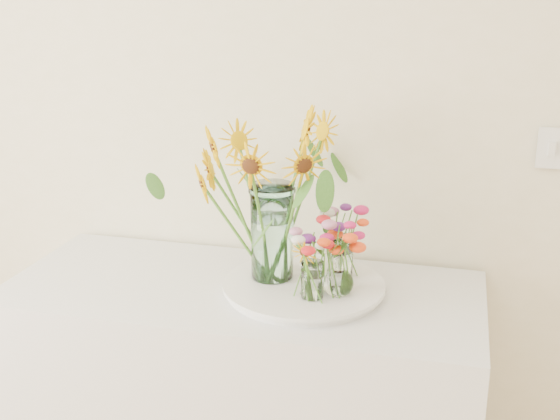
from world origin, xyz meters
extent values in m
cube|color=white|center=(-0.08, 1.93, 0.45)|extent=(1.40, 0.60, 0.90)
cylinder|color=white|center=(0.10, 1.94, 0.91)|extent=(0.44, 0.44, 0.02)
cylinder|color=#C2FBF4|center=(0.00, 1.96, 1.07)|extent=(0.13, 0.13, 0.29)
cylinder|color=white|center=(0.15, 1.85, 0.98)|extent=(0.08, 0.08, 0.11)
cylinder|color=white|center=(0.19, 2.02, 0.99)|extent=(0.08, 0.08, 0.13)
camera|label=1|loc=(0.50, 0.12, 1.75)|focal=45.00mm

